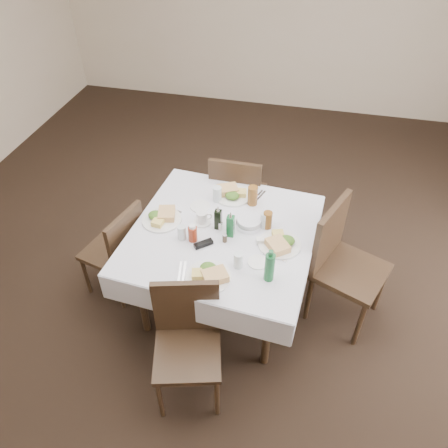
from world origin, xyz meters
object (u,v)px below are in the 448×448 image
(chair_west, at_px, (119,247))
(bread_basket, at_px, (249,223))
(chair_north, at_px, (237,194))
(dining_table, at_px, (223,240))
(water_n, at_px, (217,194))
(water_e, at_px, (265,220))
(oil_cruet_green, at_px, (231,225))
(ketchup_bottle, at_px, (193,233))
(chair_south, at_px, (187,335))
(green_bottle, at_px, (270,267))
(water_w, at_px, (182,233))
(chair_east, at_px, (341,258))
(oil_cruet_dark, at_px, (218,219))
(coffee_mug, at_px, (202,218))
(water_s, at_px, (238,260))

(chair_west, relative_size, bread_basket, 4.38)
(chair_north, distance_m, bread_basket, 0.73)
(chair_north, height_order, chair_west, chair_north)
(dining_table, relative_size, water_n, 11.01)
(water_n, height_order, water_e, water_n)
(dining_table, height_order, oil_cruet_green, oil_cruet_green)
(chair_north, height_order, water_n, chair_north)
(chair_west, height_order, ketchup_bottle, ketchup_bottle)
(chair_south, xyz_separation_m, green_bottle, (0.46, 0.39, 0.36))
(water_w, xyz_separation_m, bread_basket, (0.45, 0.25, -0.03))
(chair_east, height_order, water_n, chair_east)
(ketchup_bottle, height_order, green_bottle, green_bottle)
(oil_cruet_dark, bearing_deg, chair_north, 90.35)
(oil_cruet_dark, height_order, oil_cruet_green, oil_cruet_green)
(coffee_mug, bearing_deg, water_w, -115.16)
(water_e, bearing_deg, chair_south, -111.33)
(ketchup_bottle, xyz_separation_m, coffee_mug, (0.02, 0.20, -0.02))
(chair_south, height_order, water_w, chair_south)
(chair_west, bearing_deg, water_e, 10.76)
(water_s, bearing_deg, oil_cruet_green, 112.16)
(coffee_mug, bearing_deg, dining_table, -21.13)
(bread_basket, height_order, coffee_mug, coffee_mug)
(water_n, relative_size, green_bottle, 0.51)
(dining_table, xyz_separation_m, water_n, (-0.13, 0.35, 0.15))
(dining_table, distance_m, chair_north, 0.77)
(water_s, height_order, bread_basket, water_s)
(water_n, relative_size, oil_cruet_green, 0.59)
(water_w, bearing_deg, dining_table, 27.14)
(dining_table, xyz_separation_m, coffee_mug, (-0.17, 0.07, 0.12))
(coffee_mug, relative_size, green_bottle, 0.56)
(water_e, height_order, coffee_mug, water_e)
(chair_north, distance_m, water_s, 1.13)
(chair_north, xyz_separation_m, water_s, (0.23, -1.07, 0.28))
(oil_cruet_dark, bearing_deg, chair_west, -171.20)
(water_s, xyz_separation_m, coffee_mug, (-0.36, 0.38, -0.01))
(water_s, relative_size, oil_cruet_dark, 0.57)
(chair_north, height_order, coffee_mug, chair_north)
(chair_north, xyz_separation_m, coffee_mug, (-0.13, -0.69, 0.26))
(chair_north, distance_m, oil_cruet_dark, 0.78)
(water_s, distance_m, ketchup_bottle, 0.41)
(water_e, distance_m, coffee_mug, 0.47)
(dining_table, height_order, chair_north, chair_north)
(bread_basket, distance_m, green_bottle, 0.54)
(water_s, height_order, green_bottle, green_bottle)
(dining_table, distance_m, coffee_mug, 0.22)
(oil_cruet_green, height_order, coffee_mug, oil_cruet_green)
(chair_south, height_order, oil_cruet_green, oil_cruet_green)
(dining_table, xyz_separation_m, green_bottle, (0.40, -0.38, 0.19))
(oil_cruet_green, relative_size, ketchup_bottle, 1.57)
(green_bottle, bearing_deg, water_w, 160.20)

